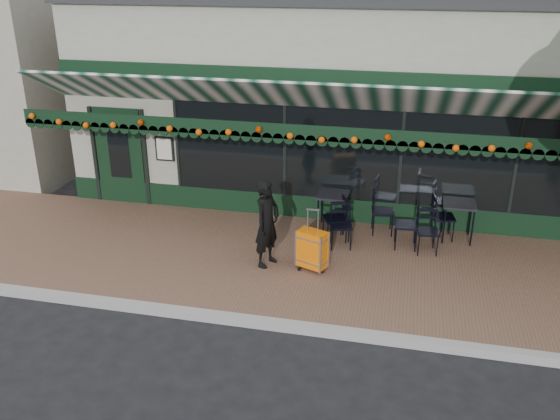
% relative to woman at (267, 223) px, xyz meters
% --- Properties ---
extents(ground, '(80.00, 80.00, 0.00)m').
position_rel_woman_xyz_m(ground, '(0.83, -1.71, -0.97)').
color(ground, black).
rests_on(ground, ground).
extents(sidewalk, '(18.00, 4.00, 0.15)m').
position_rel_woman_xyz_m(sidewalk, '(0.83, 0.29, -0.89)').
color(sidewalk, brown).
rests_on(sidewalk, ground).
extents(curb, '(18.00, 0.16, 0.15)m').
position_rel_woman_xyz_m(curb, '(0.83, -1.79, -0.89)').
color(curb, '#9E9E99').
rests_on(curb, ground).
extents(restaurant_building, '(12.00, 9.60, 4.50)m').
position_rel_woman_xyz_m(restaurant_building, '(0.83, 6.13, 1.30)').
color(restaurant_building, gray).
rests_on(restaurant_building, ground).
extents(woman, '(0.58, 0.70, 1.64)m').
position_rel_woman_xyz_m(woman, '(0.00, 0.00, 0.00)').
color(woman, black).
rests_on(woman, sidewalk).
extents(suitcase, '(0.58, 0.46, 1.18)m').
position_rel_woman_xyz_m(suitcase, '(0.83, -0.02, -0.42)').
color(suitcase, orange).
rests_on(suitcase, sidewalk).
extents(cafe_table_a, '(0.64, 0.64, 0.79)m').
position_rel_woman_xyz_m(cafe_table_a, '(3.44, 1.87, -0.11)').
color(cafe_table_a, black).
rests_on(cafe_table_a, sidewalk).
extents(cafe_table_b, '(0.63, 0.63, 0.78)m').
position_rel_woman_xyz_m(cafe_table_b, '(0.94, 1.82, -0.12)').
color(cafe_table_b, black).
rests_on(cafe_table_b, sidewalk).
extents(chair_a_left, '(0.49, 0.49, 0.93)m').
position_rel_woman_xyz_m(chair_a_left, '(2.45, 1.27, -0.35)').
color(chair_a_left, black).
rests_on(chair_a_left, sidewalk).
extents(chair_a_right, '(0.51, 0.51, 0.90)m').
position_rel_woman_xyz_m(chair_a_right, '(3.16, 1.84, -0.37)').
color(chair_a_right, black).
rests_on(chair_a_right, sidewalk).
extents(chair_a_front, '(0.49, 0.49, 0.85)m').
position_rel_woman_xyz_m(chair_a_front, '(2.85, 1.13, -0.39)').
color(chair_a_front, black).
rests_on(chair_a_front, sidewalk).
extents(chair_b_left, '(0.59, 0.59, 0.91)m').
position_rel_woman_xyz_m(chair_b_left, '(1.06, 1.28, -0.36)').
color(chair_b_left, black).
rests_on(chair_b_left, sidewalk).
extents(chair_b_right, '(0.51, 0.51, 0.92)m').
position_rel_woman_xyz_m(chair_b_right, '(1.97, 1.84, -0.36)').
color(chair_b_right, black).
rests_on(chair_b_right, sidewalk).
extents(chair_b_front, '(0.52, 0.52, 0.88)m').
position_rel_woman_xyz_m(chair_b_front, '(1.22, 1.02, -0.38)').
color(chair_b_front, black).
rests_on(chair_b_front, sidewalk).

